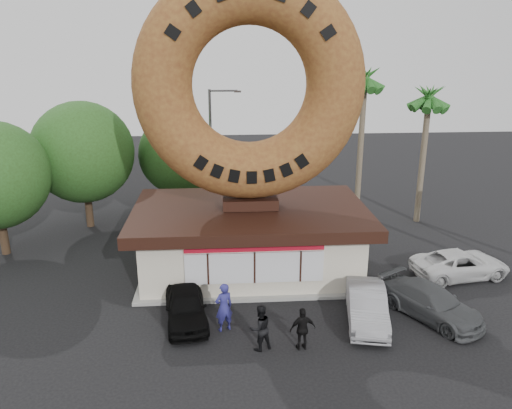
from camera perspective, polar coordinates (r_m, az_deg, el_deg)
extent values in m
plane|color=black|center=(19.86, 0.43, -14.90)|extent=(90.00, 90.00, 0.00)
cube|color=beige|center=(24.50, -0.65, -4.31)|extent=(10.00, 6.00, 3.00)
cube|color=#999993|center=(25.07, -0.64, -7.33)|extent=(10.60, 6.60, 0.15)
cube|color=#3F3F3F|center=(23.95, -0.67, -0.88)|extent=(10.00, 6.00, 0.10)
cube|color=black|center=(23.97, -0.67, -0.99)|extent=(11.20, 7.20, 0.55)
cube|color=silver|center=(21.69, -0.17, -7.22)|extent=(6.00, 0.12, 1.40)
cube|color=red|center=(21.26, -0.17, -4.81)|extent=(6.00, 0.10, 0.45)
cube|color=black|center=(23.80, -0.67, 0.26)|extent=(2.60, 1.40, 0.50)
torus|color=olive|center=(22.75, -0.72, 13.42)|extent=(10.37, 2.64, 10.37)
cylinder|color=#473321|center=(32.07, -18.64, 0.43)|extent=(0.44, 0.44, 3.30)
sphere|color=#254619|center=(31.35, -19.18, 5.66)|extent=(6.00, 6.00, 6.00)
cylinder|color=#473321|center=(33.10, -8.53, 1.32)|extent=(0.44, 0.44, 2.86)
sphere|color=#254619|center=(32.46, -8.74, 5.72)|extent=(5.20, 5.20, 5.20)
cylinder|color=#473321|center=(29.64, -27.02, -2.26)|extent=(0.44, 0.44, 3.08)
cylinder|color=#726651|center=(32.50, 11.86, 6.41)|extent=(0.36, 0.36, 9.00)
cylinder|color=#726651|center=(32.35, 18.51, 4.91)|extent=(0.36, 0.36, 8.00)
cylinder|color=#59595E|center=(33.34, -5.16, 6.12)|extent=(0.18, 0.18, 8.00)
cylinder|color=#59595E|center=(32.77, -3.74, 12.85)|extent=(1.80, 0.12, 0.12)
cube|color=#59595E|center=(32.79, -2.12, 12.79)|extent=(0.45, 0.20, 0.12)
imported|color=navy|center=(19.81, -3.69, -11.63)|extent=(0.87, 0.74, 2.01)
imported|color=black|center=(18.72, 0.46, -13.91)|extent=(1.06, 0.97, 1.78)
imported|color=black|center=(18.84, 5.35, -13.97)|extent=(1.03, 0.56, 1.67)
imported|color=black|center=(20.72, -8.03, -11.41)|extent=(2.10, 4.13, 1.35)
imported|color=gray|center=(20.99, 12.54, -11.20)|extent=(2.25, 4.43, 1.39)
imported|color=#4D4F51|center=(22.02, 19.37, -10.51)|extent=(3.86, 4.81, 1.31)
imported|color=silver|center=(26.11, 22.31, -6.31)|extent=(4.95, 2.85, 1.30)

